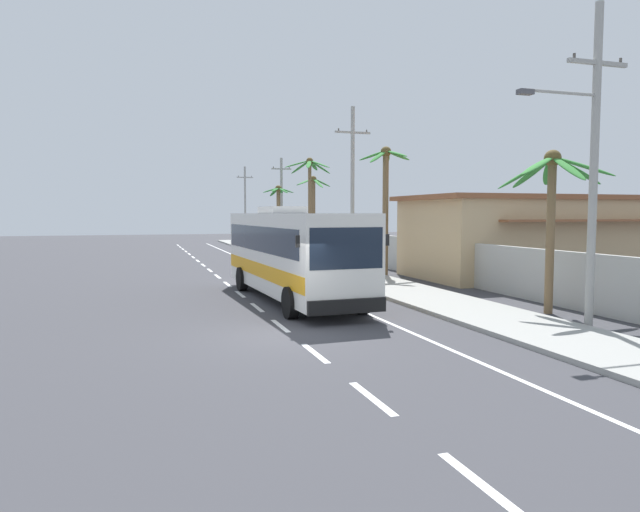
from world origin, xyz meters
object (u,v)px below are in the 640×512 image
(pedestrian_near_kerb, at_px, (330,258))
(utility_pole_distant, at_px, (245,202))
(motorcycle_beside_bus, at_px, (291,263))
(utility_pole_mid, at_px, (352,185))
(coach_bus_foreground, at_px, (292,251))
(palm_farthest, at_px, (310,184))
(utility_pole_far, at_px, (281,202))
(roadside_building, at_px, (533,236))
(palm_second, at_px, (386,189))
(palm_nearest, at_px, (552,192))
(pedestrian_midwalk, at_px, (340,256))
(palm_third, at_px, (278,206))
(utility_pole_nearest, at_px, (591,159))
(palm_fourth, at_px, (313,201))

(pedestrian_near_kerb, xyz_separation_m, utility_pole_distant, (2.89, 41.50, 3.77))
(motorcycle_beside_bus, distance_m, utility_pole_mid, 6.62)
(coach_bus_foreground, xyz_separation_m, pedestrian_near_kerb, (4.15, 7.61, -0.91))
(palm_farthest, bearing_deg, pedestrian_near_kerb, -102.55)
(utility_pole_far, distance_m, roadside_building, 27.01)
(palm_second, bearing_deg, palm_nearest, -86.72)
(roadside_building, bearing_deg, palm_nearest, -125.43)
(pedestrian_midwalk, height_order, palm_third, palm_third)
(motorcycle_beside_bus, height_order, roadside_building, roadside_building)
(coach_bus_foreground, distance_m, pedestrian_midwalk, 10.71)
(coach_bus_foreground, distance_m, pedestrian_near_kerb, 8.71)
(palm_third, relative_size, roadside_building, 0.43)
(palm_third, xyz_separation_m, palm_farthest, (1.18, -5.82, 1.72))
(pedestrian_near_kerb, xyz_separation_m, pedestrian_midwalk, (1.16, 1.64, -0.05))
(motorcycle_beside_bus, bearing_deg, palm_farthest, 69.18)
(utility_pole_nearest, xyz_separation_m, palm_third, (-0.58, 36.30, -0.96))
(utility_pole_mid, distance_m, palm_second, 4.69)
(utility_pole_mid, xyz_separation_m, palm_second, (0.09, -4.67, -0.40))
(utility_pole_nearest, xyz_separation_m, palm_farthest, (0.60, 30.48, 0.76))
(coach_bus_foreground, xyz_separation_m, palm_fourth, (9.20, 27.26, 2.55))
(pedestrian_near_kerb, bearing_deg, utility_pole_far, 91.72)
(coach_bus_foreground, bearing_deg, palm_fourth, 71.36)
(palm_third, distance_m, palm_fourth, 3.12)
(pedestrian_near_kerb, bearing_deg, coach_bus_foreground, -109.66)
(motorcycle_beside_bus, distance_m, pedestrian_near_kerb, 2.25)
(pedestrian_near_kerb, bearing_deg, palm_farthest, 86.39)
(utility_pole_far, bearing_deg, utility_pole_nearest, -90.23)
(pedestrian_midwalk, bearing_deg, coach_bus_foreground, 126.53)
(utility_pole_far, bearing_deg, motorcycle_beside_bus, -102.51)
(motorcycle_beside_bus, relative_size, utility_pole_mid, 0.20)
(utility_pole_distant, height_order, palm_nearest, utility_pole_distant)
(palm_third, distance_m, roadside_building, 25.46)
(utility_pole_mid, xyz_separation_m, utility_pole_far, (0.26, 19.06, -0.66))
(palm_second, height_order, palm_third, palm_second)
(pedestrian_near_kerb, relative_size, utility_pole_mid, 0.17)
(utility_pole_mid, bearing_deg, motorcycle_beside_bus, -154.21)
(pedestrian_midwalk, distance_m, utility_pole_nearest, 17.86)
(palm_fourth, relative_size, roadside_building, 0.49)
(utility_pole_nearest, distance_m, palm_second, 14.39)
(palm_third, bearing_deg, roadside_building, -71.02)
(utility_pole_far, relative_size, palm_fourth, 1.26)
(utility_pole_mid, bearing_deg, pedestrian_midwalk, -129.41)
(pedestrian_midwalk, relative_size, palm_farthest, 0.20)
(utility_pole_far, bearing_deg, pedestrian_near_kerb, -97.22)
(palm_second, bearing_deg, utility_pole_distant, 89.71)
(utility_pole_far, height_order, palm_second, utility_pole_far)
(motorcycle_beside_bus, xyz_separation_m, palm_farthest, (5.16, 13.56, 5.05))
(pedestrian_midwalk, distance_m, palm_farthest, 14.15)
(utility_pole_mid, relative_size, palm_second, 1.42)
(coach_bus_foreground, xyz_separation_m, utility_pole_mid, (6.73, 10.98, 3.18))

